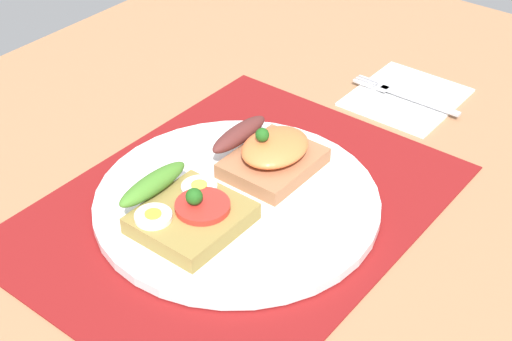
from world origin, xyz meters
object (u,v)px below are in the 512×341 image
(sandwich_salmon, at_px, (268,152))
(napkin, at_px, (406,96))
(fork, at_px, (402,94))
(sandwich_egg_tomato, at_px, (186,211))
(plate, at_px, (237,201))

(sandwich_salmon, height_order, napkin, sandwich_salmon)
(sandwich_salmon, xyz_separation_m, fork, (0.22, -0.03, -0.02))
(sandwich_egg_tomato, xyz_separation_m, fork, (0.34, -0.04, -0.02))
(napkin, bearing_deg, fork, 159.48)
(sandwich_salmon, bearing_deg, plate, -172.92)
(sandwich_egg_tomato, height_order, napkin, sandwich_egg_tomato)
(sandwich_egg_tomato, relative_size, napkin, 0.76)
(plate, distance_m, sandwich_egg_tomato, 0.06)
(sandwich_egg_tomato, distance_m, napkin, 0.35)
(plate, bearing_deg, sandwich_egg_tomato, 166.48)
(plate, height_order, sandwich_salmon, sandwich_salmon)
(plate, distance_m, napkin, 0.29)
(plate, height_order, sandwich_egg_tomato, sandwich_egg_tomato)
(plate, height_order, napkin, plate)
(plate, relative_size, fork, 2.00)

